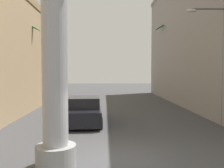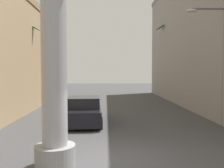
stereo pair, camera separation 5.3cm
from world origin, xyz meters
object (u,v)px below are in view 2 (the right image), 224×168
(car_lead, at_px, (84,111))
(palm_tree_mid_left, at_px, (21,58))
(street_lamp, at_px, (218,54))
(palm_tree_far_right, at_px, (167,53))
(palm_tree_far_left, at_px, (51,45))
(pedestrian_far_left, at_px, (45,93))

(car_lead, distance_m, palm_tree_mid_left, 7.56)
(street_lamp, xyz_separation_m, palm_tree_far_right, (0.67, 14.21, 1.05))
(palm_tree_far_left, bearing_deg, palm_tree_far_right, 4.96)
(street_lamp, bearing_deg, pedestrian_far_left, 141.97)
(palm_tree_far_left, bearing_deg, car_lead, -69.76)
(street_lamp, height_order, palm_tree_far_left, palm_tree_far_left)
(car_lead, bearing_deg, street_lamp, -6.82)
(palm_tree_mid_left, relative_size, palm_tree_far_left, 0.72)
(palm_tree_far_left, height_order, pedestrian_far_left, palm_tree_far_left)
(street_lamp, height_order, palm_tree_far_right, palm_tree_far_right)
(car_lead, xyz_separation_m, palm_tree_far_right, (8.11, 13.33, 4.32))
(palm_tree_far_right, height_order, palm_tree_far_left, palm_tree_far_left)
(car_lead, relative_size, palm_tree_far_right, 0.57)
(palm_tree_mid_left, xyz_separation_m, pedestrian_far_left, (0.81, 3.73, -2.95))
(palm_tree_far_right, distance_m, palm_tree_far_left, 12.69)
(palm_tree_far_right, height_order, pedestrian_far_left, palm_tree_far_right)
(street_lamp, xyz_separation_m, palm_tree_far_left, (-11.94, 13.12, 1.79))
(palm_tree_far_right, distance_m, palm_tree_mid_left, 15.89)
(car_lead, xyz_separation_m, palm_tree_far_left, (-4.51, 12.23, 5.06))
(street_lamp, xyz_separation_m, car_lead, (-7.43, 0.89, -3.28))
(car_lead, relative_size, palm_tree_far_left, 0.51)
(pedestrian_far_left, bearing_deg, street_lamp, -38.03)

